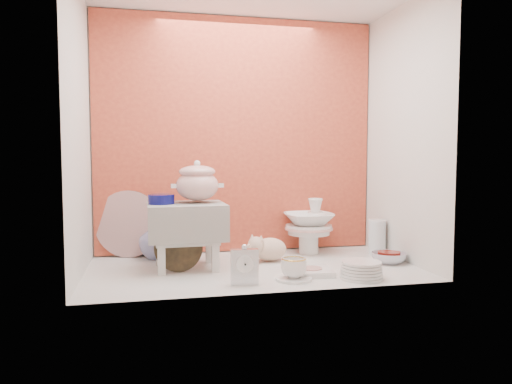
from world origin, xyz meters
TOP-DOWN VIEW (x-y plane):
  - ground at (0.00, 0.00)m, footprint 1.80×1.80m
  - niche_shell at (0.00, 0.18)m, footprint 1.86×1.03m
  - step_stool at (-0.36, 0.07)m, footprint 0.42×0.37m
  - soup_tureen at (-0.30, 0.11)m, footprint 0.32×0.32m
  - cobalt_bowl at (-0.49, 0.07)m, footprint 0.18×0.18m
  - floral_platter at (-0.69, 0.45)m, footprint 0.41×0.13m
  - blue_white_vase at (-0.50, 0.37)m, footprint 0.33×0.33m
  - lacquer_tray at (-0.41, 0.00)m, footprint 0.27×0.08m
  - mantel_clock at (-0.11, -0.33)m, footprint 0.14×0.06m
  - plush_pig at (0.13, 0.14)m, footprint 0.26×0.19m
  - teacup_saucer at (0.14, -0.30)m, footprint 0.22×0.22m
  - gold_rim_teacup at (0.14, -0.30)m, footprint 0.16×0.16m
  - lattice_dish at (0.27, -0.20)m, footprint 0.23×0.23m
  - dinner_plate_stack at (0.48, -0.35)m, footprint 0.26×0.26m
  - crystal_bowl at (0.79, -0.05)m, footprint 0.24×0.24m
  - clear_glass_vase at (0.83, 0.19)m, footprint 0.14×0.14m
  - porcelain_tower at (0.43, 0.32)m, footprint 0.34×0.34m

SIDE VIEW (x-z plane):
  - ground at x=0.00m, z-range 0.00..0.00m
  - teacup_saucer at x=0.14m, z-range 0.00..0.01m
  - lattice_dish at x=0.27m, z-range 0.00..0.03m
  - crystal_bowl at x=0.79m, z-range 0.00..0.06m
  - dinner_plate_stack at x=0.48m, z-range 0.00..0.09m
  - gold_rim_teacup at x=0.14m, z-range 0.01..0.11m
  - plush_pig at x=0.13m, z-range 0.00..0.15m
  - mantel_clock at x=-0.11m, z-range 0.00..0.19m
  - clear_glass_vase at x=0.83m, z-range 0.00..0.22m
  - blue_white_vase at x=-0.50m, z-range 0.00..0.26m
  - lacquer_tray at x=-0.41m, z-range 0.00..0.26m
  - porcelain_tower at x=0.43m, z-range 0.00..0.35m
  - step_stool at x=-0.36m, z-range 0.00..0.36m
  - floral_platter at x=-0.69m, z-range 0.00..0.41m
  - cobalt_bowl at x=-0.49m, z-range 0.36..0.41m
  - soup_tureen at x=-0.30m, z-range 0.36..0.60m
  - niche_shell at x=0.00m, z-range 0.17..1.70m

